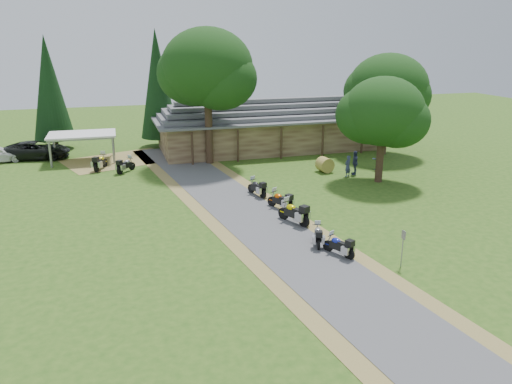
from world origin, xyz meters
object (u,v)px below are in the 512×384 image
object	(u,v)px
motorcycle_row_a	(339,245)
car_dark_suv	(36,146)
lodge	(266,123)
motorcycle_carport_a	(100,161)
motorcycle_carport_b	(126,164)
motorcycle_row_e	(257,187)
motorcycle_row_b	(318,234)
motorcycle_row_d	(280,199)
motorcycle_row_c	(294,211)
hay_bale	(325,165)
carport	(83,147)

from	to	relation	value
motorcycle_row_a	car_dark_suv	bearing A→B (deg)	6.41
car_dark_suv	lodge	bearing A→B (deg)	-85.80
motorcycle_carport_a	motorcycle_carport_b	size ratio (longest dim) A/B	1.10
lodge	motorcycle_row_e	distance (m)	15.31
motorcycle_row_b	motorcycle_carport_b	world-z (taller)	motorcycle_carport_b
motorcycle_row_d	motorcycle_carport_a	xyz separation A→B (m)	(-10.96, 13.49, 0.06)
car_dark_suv	motorcycle_row_d	world-z (taller)	car_dark_suv
car_dark_suv	motorcycle_row_c	size ratio (longest dim) A/B	2.91
hay_bale	lodge	bearing A→B (deg)	100.72
motorcycle_row_c	motorcycle_row_d	distance (m)	2.59
motorcycle_row_b	motorcycle_carport_a	distance (m)	22.27
lodge	motorcycle_row_a	size ratio (longest dim) A/B	12.57
carport	motorcycle_row_a	distance (m)	27.64
motorcycle_row_e	motorcycle_row_c	bearing A→B (deg)	168.39
motorcycle_row_b	motorcycle_row_d	world-z (taller)	motorcycle_row_d
carport	motorcycle_carport_a	world-z (taller)	carport
motorcycle_row_b	motorcycle_carport_a	xyz separation A→B (m)	(-11.01, 19.36, 0.13)
motorcycle_row_b	motorcycle_row_d	xyz separation A→B (m)	(-0.05, 5.88, 0.07)
lodge	motorcycle_carport_b	bearing A→B (deg)	-158.66
motorcycle_row_a	hay_bale	bearing A→B (deg)	-47.79
motorcycle_row_e	motorcycle_carport_b	distance (m)	12.27
hay_bale	motorcycle_carport_b	bearing A→B (deg)	163.65
car_dark_suv	motorcycle_row_b	size ratio (longest dim) A/B	3.72
motorcycle_carport_a	motorcycle_carport_b	distance (m)	2.41
lodge	motorcycle_row_a	distance (m)	25.25
car_dark_suv	motorcycle_carport_b	size ratio (longest dim) A/B	3.32
motorcycle_row_b	hay_bale	world-z (taller)	hay_bale
carport	motorcycle_carport_a	xyz separation A→B (m)	(1.40, -3.53, -0.52)
motorcycle_row_e	motorcycle_carport_a	bearing A→B (deg)	27.79
motorcycle_row_a	motorcycle_row_c	size ratio (longest dim) A/B	0.80
carport	motorcycle_row_c	bearing A→B (deg)	-57.05
motorcycle_row_a	motorcycle_row_b	size ratio (longest dim) A/B	1.02
carport	motorcycle_row_e	xyz separation A→B (m)	(11.73, -13.90, -0.59)
lodge	motorcycle_row_b	distance (m)	23.79
lodge	hay_bale	distance (m)	10.18
motorcycle_row_b	motorcycle_row_c	world-z (taller)	motorcycle_row_c
motorcycle_row_d	motorcycle_carport_b	distance (m)	15.07
carport	motorcycle_row_c	size ratio (longest dim) A/B	2.64
carport	motorcycle_row_e	size ratio (longest dim) A/B	3.07
motorcycle_row_b	motorcycle_carport_a	bearing A→B (deg)	49.03
carport	hay_bale	bearing A→B (deg)	-25.81
motorcycle_row_e	motorcycle_carport_a	world-z (taller)	motorcycle_carport_a
car_dark_suv	hay_bale	xyz separation A→B (m)	(22.90, -11.49, -0.60)
motorcycle_carport_a	motorcycle_carport_b	world-z (taller)	motorcycle_carport_a
carport	motorcycle_carport_a	distance (m)	3.83
motorcycle_row_e	motorcycle_carport_b	xyz separation A→B (m)	(-8.37, 8.98, 0.01)
lodge	car_dark_suv	size ratio (longest dim) A/B	3.44
motorcycle_row_c	motorcycle_carport_a	bearing A→B (deg)	9.11
lodge	motorcycle_row_c	size ratio (longest dim) A/B	9.99
carport	car_dark_suv	world-z (taller)	carport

